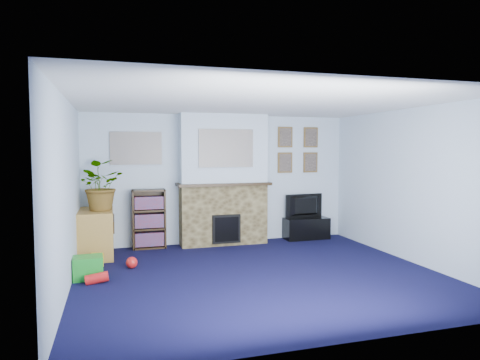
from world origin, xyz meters
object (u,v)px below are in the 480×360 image
object	(u,v)px
bookshelf	(149,220)
sideboard	(96,235)
tv_stand	(306,227)
television	(306,206)

from	to	relation	value
bookshelf	sideboard	world-z (taller)	bookshelf
bookshelf	sideboard	xyz separation A→B (m)	(-0.89, -0.36, -0.15)
tv_stand	sideboard	xyz separation A→B (m)	(-3.92, -0.28, 0.12)
tv_stand	bookshelf	size ratio (longest dim) A/B	0.83
sideboard	tv_stand	bearing A→B (deg)	4.09
bookshelf	sideboard	distance (m)	0.97
television	bookshelf	distance (m)	3.04
tv_stand	sideboard	size ratio (longest dim) A/B	0.89
tv_stand	sideboard	distance (m)	3.93
tv_stand	television	distance (m)	0.42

